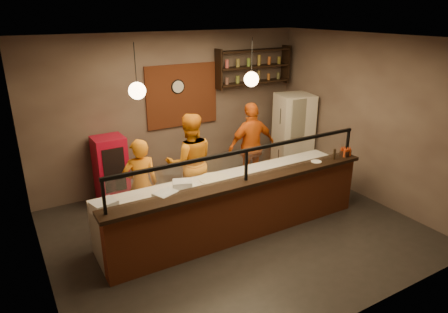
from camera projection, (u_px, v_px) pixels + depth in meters
floor at (235, 230)px, 6.94m from camera, size 6.00×6.00×0.00m
ceiling at (237, 39)px, 5.83m from camera, size 6.00×6.00×0.00m
wall_back at (173, 110)px, 8.41m from camera, size 6.00×0.00×6.00m
wall_left at (32, 181)px, 4.96m from camera, size 0.00×5.00×5.00m
wall_right at (366, 118)px, 7.81m from camera, size 0.00×5.00×5.00m
wall_front at (357, 205)px, 4.36m from camera, size 6.00×0.00×6.00m
brick_patch at (182, 96)px, 8.37m from camera, size 1.60×0.04×1.30m
service_counter at (245, 211)px, 6.53m from camera, size 4.60×0.25×1.00m
counter_ledge at (246, 182)px, 6.34m from camera, size 4.70×0.37×0.06m
worktop_cabinet at (229, 203)px, 6.96m from camera, size 4.60×0.75×0.85m
worktop at (230, 180)px, 6.80m from camera, size 4.60×0.75×0.05m
sneeze_guard at (246, 162)px, 6.22m from camera, size 4.50×0.05×0.52m
wall_shelving at (254, 67)px, 8.88m from camera, size 1.84×0.28×0.85m
wall_clock at (178, 87)px, 8.25m from camera, size 0.30×0.04×0.30m
pendant_left at (137, 91)px, 5.50m from camera, size 0.24×0.24×0.77m
pendant_right at (251, 79)px, 6.40m from camera, size 0.24×0.24×0.77m
cook_left at (141, 185)px, 6.74m from camera, size 0.63×0.45×1.63m
cook_mid at (190, 163)px, 7.36m from camera, size 1.06×0.92×1.88m
cook_right at (252, 146)px, 8.30m from camera, size 1.09×0.48×1.85m
fridge at (293, 133)px, 9.21m from camera, size 0.90×0.86×1.82m
red_cooler at (111, 170)px, 7.73m from camera, size 0.59×0.55×1.35m
pizza_dough at (215, 179)px, 6.77m from camera, size 0.61×0.61×0.01m
prep_tub_a at (104, 207)px, 5.65m from camera, size 0.39×0.34×0.17m
prep_tub_b at (182, 185)px, 6.35m from camera, size 0.36×0.33×0.15m
prep_tub_c at (166, 197)px, 5.94m from camera, size 0.40×0.36×0.16m
rolling_pin at (185, 185)px, 6.46m from camera, size 0.31×0.19×0.05m
condiment_caddy at (345, 153)px, 7.36m from camera, size 0.21×0.17×0.10m
pepper_mill at (334, 154)px, 7.17m from camera, size 0.06×0.06×0.19m
small_plate at (316, 162)px, 7.08m from camera, size 0.20×0.20×0.01m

